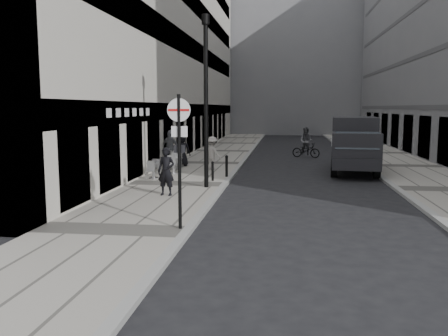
# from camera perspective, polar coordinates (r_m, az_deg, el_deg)

# --- Properties ---
(ground) EXTENTS (120.00, 120.00, 0.00)m
(ground) POSITION_cam_1_polar(r_m,az_deg,el_deg) (9.92, -8.01, -12.25)
(ground) COLOR black
(ground) RESTS_ON ground
(sidewalk) EXTENTS (4.00, 60.00, 0.12)m
(sidewalk) POSITION_cam_1_polar(r_m,az_deg,el_deg) (27.57, -2.10, 0.54)
(sidewalk) COLOR #9B968C
(sidewalk) RESTS_ON ground
(far_sidewalk) EXTENTS (4.00, 60.00, 0.12)m
(far_sidewalk) POSITION_cam_1_polar(r_m,az_deg,el_deg) (27.95, 20.73, 0.16)
(far_sidewalk) COLOR #9B968C
(far_sidewalk) RESTS_ON ground
(building_left) EXTENTS (4.00, 45.00, 18.00)m
(building_left) POSITION_cam_1_polar(r_m,az_deg,el_deg) (35.03, -7.09, 16.60)
(building_left) COLOR beige
(building_left) RESTS_ON ground
(building_far) EXTENTS (24.00, 16.00, 22.00)m
(building_far) POSITION_cam_1_polar(r_m,az_deg,el_deg) (65.46, 6.65, 14.01)
(building_far) COLOR slate
(building_far) RESTS_ON ground
(walking_man) EXTENTS (0.70, 0.52, 1.76)m
(walking_man) POSITION_cam_1_polar(r_m,az_deg,el_deg) (17.31, -6.97, -0.41)
(walking_man) COLOR black
(walking_man) RESTS_ON sidewalk
(sign_post) EXTENTS (0.60, 0.10, 3.52)m
(sign_post) POSITION_cam_1_polar(r_m,az_deg,el_deg) (12.34, -5.41, 2.95)
(sign_post) COLOR black
(sign_post) RESTS_ON sidewalk
(lamppost) EXTENTS (0.30, 0.30, 6.75)m
(lamppost) POSITION_cam_1_polar(r_m,az_deg,el_deg) (18.84, -2.19, 9.02)
(lamppost) COLOR black
(lamppost) RESTS_ON sidewalk
(bollard_near) EXTENTS (0.11, 0.11, 0.79)m
(bollard_near) POSITION_cam_1_polar(r_m,az_deg,el_deg) (20.67, -1.37, -0.45)
(bollard_near) COLOR black
(bollard_near) RESTS_ON sidewalk
(bollard_far) EXTENTS (0.12, 0.12, 0.93)m
(bollard_far) POSITION_cam_1_polar(r_m,az_deg,el_deg) (21.88, 0.31, 0.16)
(bollard_far) COLOR black
(bollard_far) RESTS_ON sidewalk
(panel_van) EXTENTS (2.77, 6.15, 2.81)m
(panel_van) POSITION_cam_1_polar(r_m,az_deg,el_deg) (25.08, 15.41, 3.10)
(panel_van) COLOR black
(panel_van) RESTS_ON ground
(cyclist) EXTENTS (1.98, 1.27, 2.01)m
(cyclist) POSITION_cam_1_polar(r_m,az_deg,el_deg) (31.82, 9.85, 2.65)
(cyclist) COLOR black
(cyclist) RESTS_ON ground
(pedestrian_a) EXTENTS (1.26, 0.87, 1.98)m
(pedestrian_a) POSITION_cam_1_polar(r_m,az_deg,el_deg) (25.64, -6.46, 2.35)
(pedestrian_a) COLOR slate
(pedestrian_a) RESTS_ON sidewalk
(pedestrian_b) EXTENTS (1.27, 1.11, 1.71)m
(pedestrian_b) POSITION_cam_1_polar(r_m,az_deg,el_deg) (24.29, -1.41, 1.79)
(pedestrian_b) COLOR #A7A09A
(pedestrian_b) RESTS_ON sidewalk
(pedestrian_c) EXTENTS (0.89, 0.62, 1.75)m
(pedestrian_c) POSITION_cam_1_polar(r_m,az_deg,el_deg) (25.93, -5.02, 2.16)
(pedestrian_c) COLOR black
(pedestrian_c) RESTS_ON sidewalk
(cafe_table_near) EXTENTS (0.74, 1.67, 0.95)m
(cafe_table_near) POSITION_cam_1_polar(r_m,az_deg,el_deg) (22.97, -6.07, 0.50)
(cafe_table_near) COLOR silver
(cafe_table_near) RESTS_ON sidewalk
(cafe_table_mid) EXTENTS (0.74, 1.67, 0.95)m
(cafe_table_mid) POSITION_cam_1_polar(r_m,az_deg,el_deg) (25.20, -5.73, 1.11)
(cafe_table_mid) COLOR silver
(cafe_table_mid) RESTS_ON sidewalk
(cafe_table_far) EXTENTS (0.65, 1.46, 0.83)m
(cafe_table_far) POSITION_cam_1_polar(r_m,az_deg,el_deg) (21.62, -8.48, -0.12)
(cafe_table_far) COLOR #B0B0B2
(cafe_table_far) RESTS_ON sidewalk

